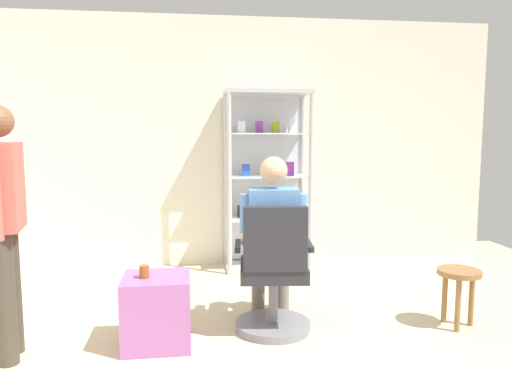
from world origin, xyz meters
TOP-DOWN VIEW (x-y plane):
  - back_wall at (0.00, 3.00)m, footprint 6.00×0.10m
  - display_cabinet_main at (0.40, 2.76)m, footprint 0.90×0.45m
  - office_chair at (0.17, 0.96)m, footprint 0.59×0.56m
  - seated_shopkeeper at (0.19, 1.13)m, footprint 0.52×0.59m
  - storage_crate at (-0.66, 0.87)m, footprint 0.45×0.42m
  - tea_glass at (-0.74, 0.84)m, footprint 0.06×0.06m
  - standing_customer at (-1.60, 0.80)m, footprint 0.27×0.52m
  - wooden_stool at (1.57, 0.89)m, footprint 0.32×0.32m

SIDE VIEW (x-z plane):
  - storage_crate at x=-0.66m, z-range 0.00..0.49m
  - wooden_stool at x=1.57m, z-range 0.13..0.57m
  - office_chair at x=0.17m, z-range -0.09..0.87m
  - tea_glass at x=-0.74m, z-range 0.49..0.57m
  - seated_shopkeeper at x=0.19m, z-range 0.07..1.36m
  - standing_customer at x=-1.60m, z-range 0.12..1.75m
  - display_cabinet_main at x=0.40m, z-range 0.01..1.91m
  - back_wall at x=0.00m, z-range 0.00..2.70m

